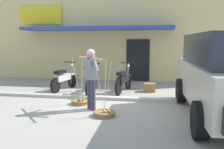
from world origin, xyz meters
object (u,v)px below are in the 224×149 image
(fruit_vendor, at_px, (91,75))
(wooden_crate, at_px, (150,87))
(motorcycle_third_in_row, at_px, (123,80))
(motorcycle_second_in_row, at_px, (91,81))
(fruit_basket_left_side, at_px, (104,113))
(fruit_basket_right_side, at_px, (81,101))
(motorcycle_nearest_shop, at_px, (64,79))

(fruit_vendor, height_order, wooden_crate, fruit_vendor)
(motorcycle_third_in_row, distance_m, wooden_crate, 1.06)
(fruit_vendor, bearing_deg, motorcycle_second_in_row, 104.86)
(fruit_vendor, xyz_separation_m, motorcycle_second_in_row, (-0.55, 2.08, -0.52))
(fruit_basket_left_side, bearing_deg, motorcycle_third_in_row, 88.15)
(fruit_basket_right_side, height_order, motorcycle_nearest_shop, fruit_basket_right_side)
(motorcycle_third_in_row, xyz_separation_m, wooden_crate, (0.97, 0.29, -0.29))
(fruit_basket_left_side, xyz_separation_m, motorcycle_second_in_row, (-1.04, 2.61, 0.38))
(wooden_crate, bearing_deg, motorcycle_third_in_row, -163.09)
(motorcycle_nearest_shop, height_order, motorcycle_third_in_row, same)
(motorcycle_second_in_row, height_order, wooden_crate, motorcycle_second_in_row)
(fruit_vendor, relative_size, wooden_crate, 3.85)
(fruit_basket_right_side, distance_m, wooden_crate, 3.04)
(fruit_basket_left_side, xyz_separation_m, motorcycle_third_in_row, (0.10, 3.03, 0.38))
(fruit_vendor, bearing_deg, motorcycle_third_in_row, 76.89)
(motorcycle_nearest_shop, xyz_separation_m, wooden_crate, (3.31, 0.33, -0.29))
(fruit_vendor, height_order, fruit_basket_right_side, fruit_vendor)
(fruit_basket_right_side, bearing_deg, motorcycle_second_in_row, 92.59)
(motorcycle_second_in_row, xyz_separation_m, motorcycle_third_in_row, (1.13, 0.42, 0.00))
(motorcycle_nearest_shop, bearing_deg, fruit_basket_right_side, -56.60)
(fruit_basket_left_side, distance_m, wooden_crate, 3.50)
(fruit_basket_right_side, bearing_deg, motorcycle_third_in_row, 61.58)
(wooden_crate, bearing_deg, motorcycle_second_in_row, -161.18)
(fruit_vendor, xyz_separation_m, fruit_basket_right_side, (-0.48, 0.53, -0.90))
(fruit_basket_right_side, relative_size, motorcycle_second_in_row, 0.80)
(motorcycle_second_in_row, relative_size, wooden_crate, 4.14)
(fruit_vendor, distance_m, motorcycle_nearest_shop, 3.07)
(motorcycle_second_in_row, bearing_deg, wooden_crate, 18.82)
(fruit_vendor, distance_m, fruit_basket_left_side, 1.15)
(fruit_basket_right_side, height_order, motorcycle_third_in_row, fruit_basket_right_side)
(motorcycle_second_in_row, distance_m, wooden_crate, 2.24)
(fruit_basket_left_side, bearing_deg, wooden_crate, 72.20)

